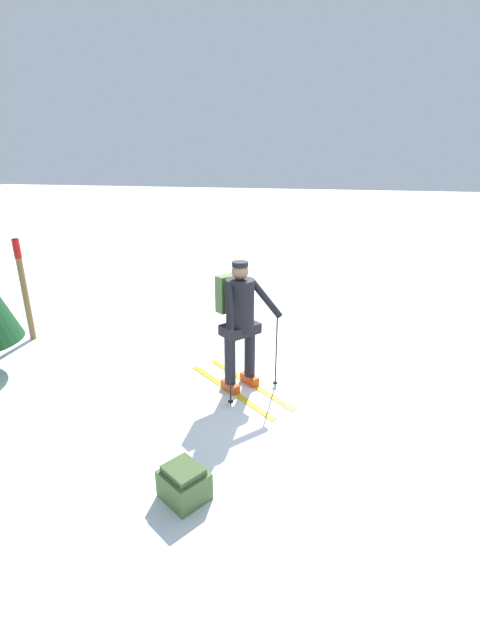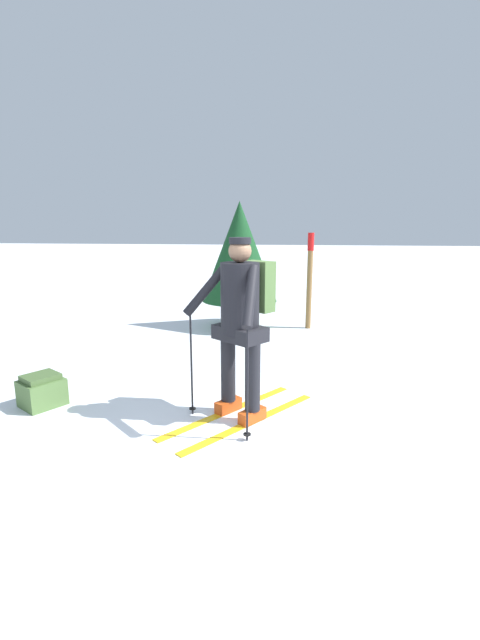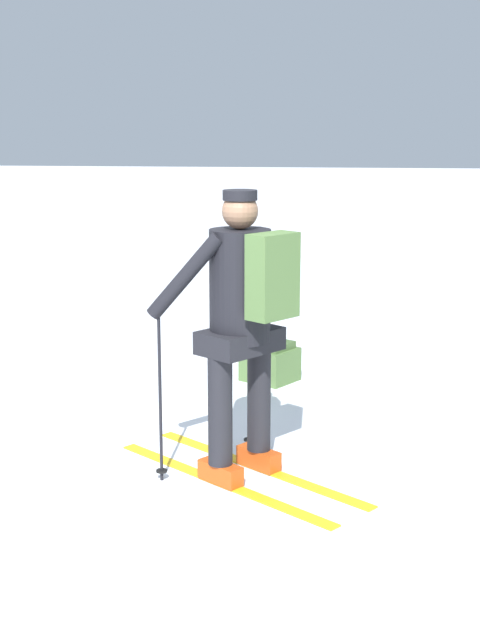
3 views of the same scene
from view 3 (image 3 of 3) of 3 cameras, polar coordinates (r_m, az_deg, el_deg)
The scene contains 3 objects.
ground_plane at distance 5.59m, azimuth -7.90°, elevation -10.56°, with size 80.00×80.00×0.00m, color white.
skier at distance 5.39m, azimuth 0.16°, elevation 0.36°, with size 1.45×1.71×1.79m.
dropped_backpack at distance 7.69m, azimuth 1.93°, elevation -2.69°, with size 0.53×0.54×0.35m.
Camera 3 is at (4.97, 1.37, 2.18)m, focal length 50.00 mm.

